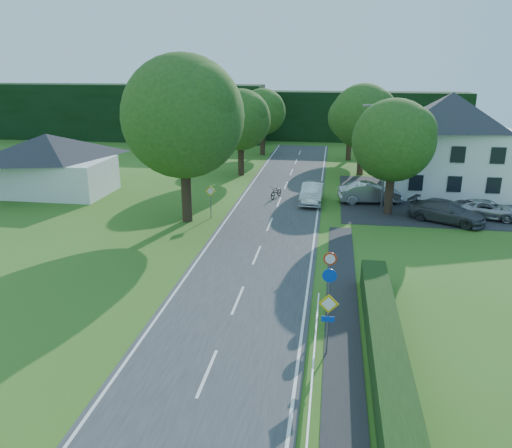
% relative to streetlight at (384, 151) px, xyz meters
% --- Properties ---
extents(road, '(7.00, 80.00, 0.04)m').
position_rel_streetlight_xyz_m(road, '(-8.06, -10.00, -4.44)').
color(road, '#343436').
rests_on(road, ground).
extents(parking_pad, '(14.00, 16.00, 0.04)m').
position_rel_streetlight_xyz_m(parking_pad, '(3.94, 3.00, -4.44)').
color(parking_pad, '#252528').
rests_on(parking_pad, ground).
extents(line_edge_left, '(0.12, 80.00, 0.01)m').
position_rel_streetlight_xyz_m(line_edge_left, '(-11.31, -10.00, -4.42)').
color(line_edge_left, white).
rests_on(line_edge_left, road).
extents(line_edge_right, '(0.12, 80.00, 0.01)m').
position_rel_streetlight_xyz_m(line_edge_right, '(-4.81, -10.00, -4.42)').
color(line_edge_right, white).
rests_on(line_edge_right, road).
extents(line_centre, '(0.12, 80.00, 0.01)m').
position_rel_streetlight_xyz_m(line_centre, '(-8.06, -10.00, -4.42)').
color(line_centre, white).
rests_on(line_centre, road).
extents(tree_main, '(9.40, 9.40, 11.64)m').
position_rel_streetlight_xyz_m(tree_main, '(-14.06, -6.00, 1.36)').
color(tree_main, '#224C16').
rests_on(tree_main, ground).
extents(tree_left_far, '(7.00, 7.00, 8.58)m').
position_rel_streetlight_xyz_m(tree_left_far, '(-13.06, 10.00, -0.17)').
color(tree_left_far, '#224C16').
rests_on(tree_left_far, ground).
extents(tree_right_far, '(7.40, 7.40, 9.09)m').
position_rel_streetlight_xyz_m(tree_right_far, '(-1.06, 12.00, 0.08)').
color(tree_right_far, '#224C16').
rests_on(tree_right_far, ground).
extents(tree_left_back, '(6.60, 6.60, 8.07)m').
position_rel_streetlight_xyz_m(tree_left_back, '(-12.56, 22.00, -0.43)').
color(tree_left_back, '#224C16').
rests_on(tree_left_back, ground).
extents(tree_right_back, '(6.20, 6.20, 7.56)m').
position_rel_streetlight_xyz_m(tree_right_back, '(-2.06, 20.00, -0.68)').
color(tree_right_back, '#224C16').
rests_on(tree_right_back, ground).
extents(tree_right_mid, '(7.00, 7.00, 8.58)m').
position_rel_streetlight_xyz_m(tree_right_mid, '(0.44, -2.00, -0.17)').
color(tree_right_mid, '#224C16').
rests_on(tree_right_mid, ground).
extents(treeline_left, '(44.00, 6.00, 8.00)m').
position_rel_streetlight_xyz_m(treeline_left, '(-36.06, 32.00, -0.46)').
color(treeline_left, black).
rests_on(treeline_left, ground).
extents(treeline_right, '(30.00, 5.00, 7.00)m').
position_rel_streetlight_xyz_m(treeline_right, '(-0.06, 36.00, -0.96)').
color(treeline_right, black).
rests_on(treeline_right, ground).
extents(bungalow_left, '(11.00, 6.50, 5.20)m').
position_rel_streetlight_xyz_m(bungalow_left, '(-28.06, 0.00, -1.75)').
color(bungalow_left, silver).
rests_on(bungalow_left, ground).
extents(house_white, '(10.60, 8.40, 8.60)m').
position_rel_streetlight_xyz_m(house_white, '(5.94, 6.00, -0.06)').
color(house_white, white).
rests_on(house_white, ground).
extents(streetlight, '(2.03, 0.18, 8.00)m').
position_rel_streetlight_xyz_m(streetlight, '(0.00, 0.00, 0.00)').
color(streetlight, slate).
rests_on(streetlight, ground).
extents(sign_priority_right, '(0.78, 0.09, 2.59)m').
position_rel_streetlight_xyz_m(sign_priority_right, '(-3.76, -22.02, -2.67)').
color(sign_priority_right, slate).
rests_on(sign_priority_right, ground).
extents(sign_roundabout, '(0.64, 0.08, 2.37)m').
position_rel_streetlight_xyz_m(sign_roundabout, '(-3.76, -19.02, -2.79)').
color(sign_roundabout, slate).
rests_on(sign_roundabout, ground).
extents(sign_speed_limit, '(0.64, 0.11, 2.37)m').
position_rel_streetlight_xyz_m(sign_speed_limit, '(-3.76, -17.03, -2.70)').
color(sign_speed_limit, slate).
rests_on(sign_speed_limit, ground).
extents(sign_priority_left, '(0.78, 0.09, 2.44)m').
position_rel_streetlight_xyz_m(sign_priority_left, '(-12.56, -5.02, -2.75)').
color(sign_priority_left, slate).
rests_on(sign_priority_left, ground).
extents(moving_car, '(1.91, 4.96, 1.61)m').
position_rel_streetlight_xyz_m(moving_car, '(-5.36, 0.29, -3.62)').
color(moving_car, silver).
rests_on(moving_car, road).
extents(motorcycle, '(1.26, 2.12, 1.05)m').
position_rel_streetlight_xyz_m(motorcycle, '(-8.44, 1.24, -3.90)').
color(motorcycle, black).
rests_on(motorcycle, road).
extents(parked_car_silver_a, '(5.18, 2.40, 1.65)m').
position_rel_streetlight_xyz_m(parked_car_silver_a, '(-0.78, 1.00, -3.60)').
color(parked_car_silver_a, '#A4A3A8').
rests_on(parked_car_silver_a, parking_pad).
extents(parked_car_grey, '(5.67, 4.47, 1.54)m').
position_rel_streetlight_xyz_m(parked_car_grey, '(4.36, -3.50, -3.66)').
color(parked_car_grey, '#434347').
rests_on(parked_car_grey, parking_pad).
extents(parked_car_silver_b, '(5.02, 3.23, 1.29)m').
position_rel_streetlight_xyz_m(parked_car_silver_b, '(7.50, -2.00, -3.78)').
color(parked_car_silver_b, '#A7A6AD').
rests_on(parked_car_silver_b, parking_pad).
extents(parasol, '(2.06, 2.09, 1.72)m').
position_rel_streetlight_xyz_m(parasol, '(2.23, 4.42, -3.56)').
color(parasol, red).
rests_on(parasol, parking_pad).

